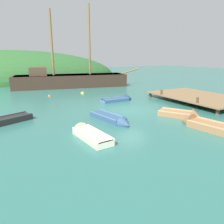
{
  "coord_description": "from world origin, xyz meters",
  "views": [
    {
      "loc": [
        -9.35,
        -14.08,
        4.34
      ],
      "look_at": [
        -2.14,
        -0.64,
        0.28
      ],
      "focal_mm": 34.19,
      "sensor_mm": 36.0,
      "label": 1
    }
  ],
  "objects_px": {
    "rowboat_far": "(88,134)",
    "buoy_orange": "(49,96)",
    "rowboat_portside": "(182,115)",
    "buoy_yellow": "(83,93)",
    "rowboat_outer_right": "(205,126)",
    "sailing_ship": "(70,82)",
    "rowboat_center": "(4,122)",
    "rowboat_outer_left": "(113,120)",
    "rowboat_near_dock": "(120,100)"
  },
  "relations": [
    {
      "from": "rowboat_center",
      "to": "rowboat_portside",
      "type": "bearing_deg",
      "value": 136.73
    },
    {
      "from": "rowboat_outer_left",
      "to": "rowboat_portside",
      "type": "bearing_deg",
      "value": 63.31
    },
    {
      "from": "rowboat_far",
      "to": "rowboat_outer_right",
      "type": "bearing_deg",
      "value": -113.52
    },
    {
      "from": "sailing_ship",
      "to": "rowboat_near_dock",
      "type": "relative_size",
      "value": 5.34
    },
    {
      "from": "rowboat_far",
      "to": "buoy_orange",
      "type": "bearing_deg",
      "value": -9.9
    },
    {
      "from": "rowboat_outer_left",
      "to": "rowboat_center",
      "type": "relative_size",
      "value": 1.13
    },
    {
      "from": "rowboat_outer_right",
      "to": "rowboat_near_dock",
      "type": "bearing_deg",
      "value": -7.37
    },
    {
      "from": "rowboat_outer_right",
      "to": "rowboat_far",
      "type": "bearing_deg",
      "value": 62.59
    },
    {
      "from": "rowboat_center",
      "to": "buoy_yellow",
      "type": "distance_m",
      "value": 12.05
    },
    {
      "from": "sailing_ship",
      "to": "buoy_orange",
      "type": "distance_m",
      "value": 7.3
    },
    {
      "from": "sailing_ship",
      "to": "rowboat_far",
      "type": "distance_m",
      "value": 19.79
    },
    {
      "from": "sailing_ship",
      "to": "rowboat_outer_left",
      "type": "height_order",
      "value": "sailing_ship"
    },
    {
      "from": "rowboat_portside",
      "to": "buoy_yellow",
      "type": "height_order",
      "value": "rowboat_portside"
    },
    {
      "from": "rowboat_outer_left",
      "to": "buoy_yellow",
      "type": "bearing_deg",
      "value": 158.97
    },
    {
      "from": "sailing_ship",
      "to": "rowboat_far",
      "type": "height_order",
      "value": "sailing_ship"
    },
    {
      "from": "rowboat_outer_right",
      "to": "buoy_yellow",
      "type": "xyz_separation_m",
      "value": [
        -2.27,
        15.26,
        -0.14
      ]
    },
    {
      "from": "rowboat_far",
      "to": "rowboat_outer_right",
      "type": "height_order",
      "value": "rowboat_outer_right"
    },
    {
      "from": "rowboat_far",
      "to": "sailing_ship",
      "type": "bearing_deg",
      "value": -21.09
    },
    {
      "from": "rowboat_portside",
      "to": "buoy_yellow",
      "type": "relative_size",
      "value": 7.28
    },
    {
      "from": "buoy_orange",
      "to": "buoy_yellow",
      "type": "height_order",
      "value": "buoy_yellow"
    },
    {
      "from": "sailing_ship",
      "to": "rowboat_portside",
      "type": "relative_size",
      "value": 5.81
    },
    {
      "from": "rowboat_far",
      "to": "rowboat_outer_right",
      "type": "xyz_separation_m",
      "value": [
        6.91,
        -2.13,
        0.02
      ]
    },
    {
      "from": "rowboat_far",
      "to": "buoy_yellow",
      "type": "bearing_deg",
      "value": -25.82
    },
    {
      "from": "rowboat_portside",
      "to": "buoy_yellow",
      "type": "bearing_deg",
      "value": 160.93
    },
    {
      "from": "rowboat_outer_left",
      "to": "rowboat_center",
      "type": "distance_m",
      "value": 7.11
    },
    {
      "from": "rowboat_portside",
      "to": "buoy_orange",
      "type": "relative_size",
      "value": 10.06
    },
    {
      "from": "rowboat_portside",
      "to": "rowboat_outer_left",
      "type": "height_order",
      "value": "rowboat_portside"
    },
    {
      "from": "rowboat_center",
      "to": "buoy_orange",
      "type": "distance_m",
      "value": 9.77
    },
    {
      "from": "sailing_ship",
      "to": "buoy_yellow",
      "type": "bearing_deg",
      "value": -82.24
    },
    {
      "from": "sailing_ship",
      "to": "rowboat_outer_right",
      "type": "bearing_deg",
      "value": -73.45
    },
    {
      "from": "buoy_yellow",
      "to": "rowboat_center",
      "type": "bearing_deg",
      "value": -135.46
    },
    {
      "from": "rowboat_outer_right",
      "to": "buoy_yellow",
      "type": "bearing_deg",
      "value": -1.79
    },
    {
      "from": "rowboat_outer_left",
      "to": "rowboat_outer_right",
      "type": "bearing_deg",
      "value": 37.49
    },
    {
      "from": "rowboat_near_dock",
      "to": "rowboat_outer_right",
      "type": "height_order",
      "value": "rowboat_outer_right"
    },
    {
      "from": "rowboat_portside",
      "to": "rowboat_far",
      "type": "bearing_deg",
      "value": -119.23
    },
    {
      "from": "rowboat_portside",
      "to": "rowboat_outer_right",
      "type": "relative_size",
      "value": 0.78
    },
    {
      "from": "rowboat_center",
      "to": "rowboat_outer_right",
      "type": "relative_size",
      "value": 0.85
    },
    {
      "from": "rowboat_far",
      "to": "rowboat_outer_left",
      "type": "relative_size",
      "value": 0.93
    },
    {
      "from": "rowboat_outer_left",
      "to": "rowboat_far",
      "type": "bearing_deg",
      "value": -65.44
    },
    {
      "from": "sailing_ship",
      "to": "buoy_orange",
      "type": "relative_size",
      "value": 58.44
    },
    {
      "from": "rowboat_center",
      "to": "buoy_orange",
      "type": "bearing_deg",
      "value": -141.78
    },
    {
      "from": "rowboat_outer_left",
      "to": "buoy_orange",
      "type": "bearing_deg",
      "value": 178.03
    },
    {
      "from": "sailing_ship",
      "to": "rowboat_far",
      "type": "xyz_separation_m",
      "value": [
        -5.03,
        -19.14,
        -0.51
      ]
    },
    {
      "from": "rowboat_near_dock",
      "to": "rowboat_center",
      "type": "height_order",
      "value": "rowboat_near_dock"
    },
    {
      "from": "rowboat_near_dock",
      "to": "rowboat_center",
      "type": "relative_size",
      "value": 1.0
    },
    {
      "from": "sailing_ship",
      "to": "rowboat_center",
      "type": "relative_size",
      "value": 5.34
    },
    {
      "from": "rowboat_outer_right",
      "to": "rowboat_portside",
      "type": "bearing_deg",
      "value": -24.52
    },
    {
      "from": "rowboat_portside",
      "to": "buoy_orange",
      "type": "height_order",
      "value": "rowboat_portside"
    },
    {
      "from": "rowboat_far",
      "to": "rowboat_center",
      "type": "relative_size",
      "value": 1.06
    },
    {
      "from": "rowboat_outer_right",
      "to": "buoy_orange",
      "type": "distance_m",
      "value": 16.51
    }
  ]
}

